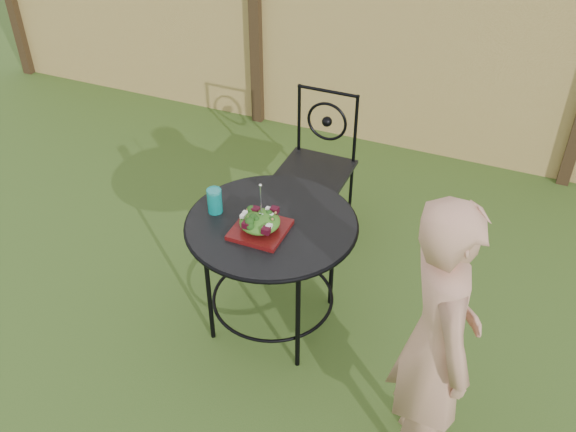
% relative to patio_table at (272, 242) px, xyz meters
% --- Properties ---
extents(ground, '(60.00, 60.00, 0.00)m').
position_rel_patio_table_xyz_m(ground, '(0.17, 0.06, -0.59)').
color(ground, '#2B4D18').
rests_on(ground, ground).
extents(fence, '(8.00, 0.12, 1.90)m').
position_rel_patio_table_xyz_m(fence, '(0.17, 2.25, 0.36)').
color(fence, '#DABD6C').
rests_on(fence, ground).
extents(patio_table, '(0.92, 0.92, 0.72)m').
position_rel_patio_table_xyz_m(patio_table, '(0.00, 0.00, 0.00)').
color(patio_table, black).
rests_on(patio_table, ground).
extents(patio_chair, '(0.46, 0.46, 0.95)m').
position_rel_patio_table_xyz_m(patio_chair, '(-0.11, 1.00, -0.08)').
color(patio_chair, black).
rests_on(patio_chair, ground).
extents(diner, '(0.55, 0.63, 1.46)m').
position_rel_patio_table_xyz_m(diner, '(0.98, -0.49, 0.14)').
color(diner, tan).
rests_on(diner, ground).
extents(salad_plate, '(0.27, 0.27, 0.02)m').
position_rel_patio_table_xyz_m(salad_plate, '(-0.02, -0.10, 0.15)').
color(salad_plate, '#43090A').
rests_on(salad_plate, patio_table).
extents(salad, '(0.21, 0.21, 0.08)m').
position_rel_patio_table_xyz_m(salad, '(-0.02, -0.10, 0.20)').
color(salad, '#235614').
rests_on(salad, salad_plate).
extents(fork, '(0.01, 0.01, 0.18)m').
position_rel_patio_table_xyz_m(fork, '(-0.01, -0.10, 0.33)').
color(fork, silver).
rests_on(fork, salad).
extents(drinking_glass, '(0.08, 0.08, 0.14)m').
position_rel_patio_table_xyz_m(drinking_glass, '(-0.32, -0.03, 0.21)').
color(drinking_glass, '#0C8E89').
rests_on(drinking_glass, patio_table).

